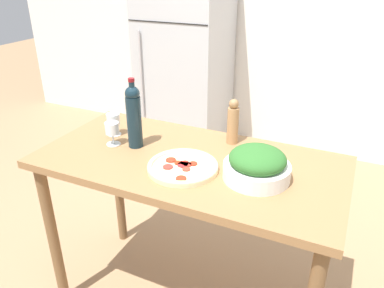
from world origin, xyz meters
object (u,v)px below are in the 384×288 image
wine_bottle (134,115)px  salad_bowl (257,165)px  wine_glass_far (113,121)px  pepper_mill (233,122)px  homemade_pizza (183,167)px  wine_glass_near (112,130)px  refrigerator (185,60)px

wine_bottle → salad_bowl: wine_bottle is taller
wine_glass_far → pepper_mill: bearing=16.0°
homemade_pizza → salad_bowl: bearing=11.5°
salad_bowl → wine_glass_near: bearing=178.7°
pepper_mill → salad_bowl: 0.35m
wine_glass_far → pepper_mill: (0.59, 0.17, 0.03)m
homemade_pizza → pepper_mill: bearing=73.3°
wine_bottle → salad_bowl: 0.63m
wine_glass_far → pepper_mill: 0.61m
wine_bottle → wine_glass_far: size_ratio=2.93×
pepper_mill → salad_bowl: (0.21, -0.28, -0.05)m
pepper_mill → salad_bowl: size_ratio=0.82×
pepper_mill → salad_bowl: bearing=-54.0°
refrigerator → wine_glass_far: refrigerator is taller
refrigerator → homemade_pizza: refrigerator is taller
wine_glass_far → pepper_mill: pepper_mill is taller
wine_glass_near → wine_glass_far: (-0.06, 0.10, 0.00)m
refrigerator → pepper_mill: refrigerator is taller
wine_glass_near → salad_bowl: (0.73, -0.02, -0.02)m
salad_bowl → homemade_pizza: salad_bowl is taller
wine_glass_near → wine_glass_far: same height
homemade_pizza → wine_bottle: bearing=160.3°
wine_bottle → wine_glass_near: wine_bottle is taller
wine_glass_near → homemade_pizza: 0.43m
refrigerator → salad_bowl: 2.22m
wine_glass_near → wine_bottle: bearing=16.3°
refrigerator → wine_glass_near: refrigerator is taller
pepper_mill → wine_glass_near: bearing=-153.0°
salad_bowl → pepper_mill: bearing=126.0°
wine_glass_near → wine_glass_far: bearing=122.9°
pepper_mill → homemade_pizza: (-0.10, -0.35, -0.10)m
wine_bottle → salad_bowl: (0.62, -0.05, -0.10)m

